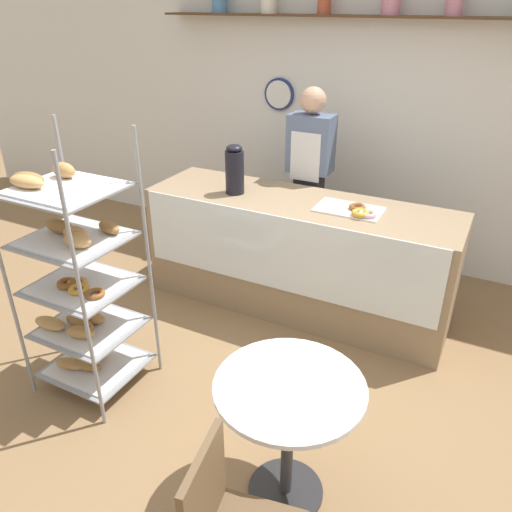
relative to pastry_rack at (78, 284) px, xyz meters
name	(u,v)px	position (x,y,z in m)	size (l,w,h in m)	color
ground_plane	(229,384)	(0.83, 0.37, -0.75)	(14.00, 14.00, 0.00)	olive
back_wall	(353,113)	(0.82, 2.68, 0.62)	(10.00, 0.30, 2.70)	white
display_counter	(297,255)	(0.83, 1.48, -0.28)	(2.42, 0.70, 0.92)	#937A5B
pastry_rack	(78,284)	(0.00, 0.00, 0.00)	(0.62, 0.58, 1.68)	gray
person_worker	(309,178)	(0.69, 2.01, 0.18)	(0.36, 0.23, 1.68)	#282833
cafe_table	(289,414)	(1.49, -0.20, -0.20)	(0.71, 0.71, 0.72)	#262628
coffee_carafe	(235,170)	(0.30, 1.41, 0.36)	(0.15, 0.15, 0.39)	black
donut_tray_counter	(355,210)	(1.27, 1.45, 0.19)	(0.48, 0.30, 0.05)	white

